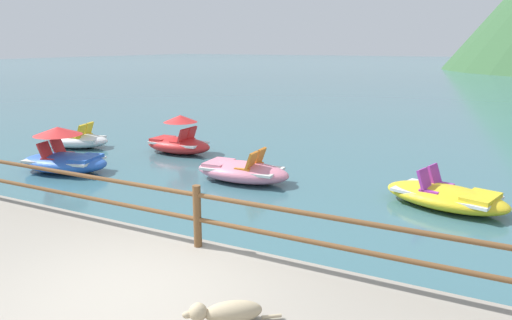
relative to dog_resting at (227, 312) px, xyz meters
name	(u,v)px	position (x,y,z in m)	size (l,w,h in m)	color
ground_plane	(455,85)	(-1.42, 40.00, -0.52)	(200.00, 200.00, 0.00)	#3D6B75
dock_railing	(197,209)	(-1.42, 1.55, 0.46)	(23.92, 0.12, 0.95)	brown
dog_resting	(227,312)	(0.00, 0.00, 0.00)	(0.91, 0.68, 0.26)	tan
pedal_boat_1	(242,171)	(-3.20, 6.11, -0.25)	(2.50, 1.27, 0.85)	pink
pedal_boat_2	(64,157)	(-7.89, 4.73, -0.12)	(2.66, 1.82, 1.22)	blue
pedal_boat_3	(76,140)	(-10.08, 7.13, -0.27)	(2.41, 1.71, 0.82)	white
pedal_boat_4	(178,141)	(-6.54, 8.01, -0.13)	(2.24, 1.12, 1.22)	red
pedal_boat_6	(446,196)	(1.56, 6.36, -0.28)	(2.81, 1.94, 0.81)	yellow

